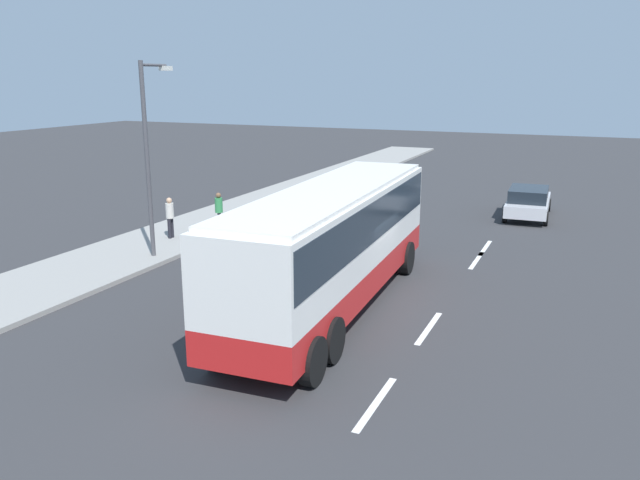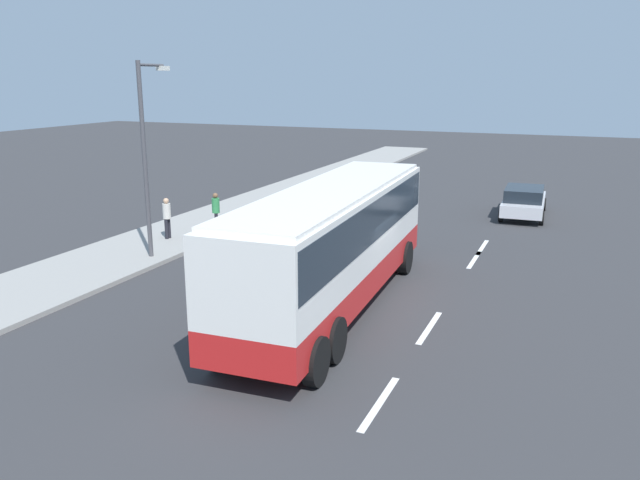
{
  "view_description": "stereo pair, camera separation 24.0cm",
  "coord_description": "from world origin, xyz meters",
  "px_view_note": "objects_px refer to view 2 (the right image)",
  "views": [
    {
      "loc": [
        -16.91,
        -6.17,
        6.46
      ],
      "look_at": [
        -1.07,
        0.79,
        1.97
      ],
      "focal_mm": 35.38,
      "sensor_mm": 36.0,
      "label": 1
    },
    {
      "loc": [
        -17.01,
        -5.95,
        6.46
      ],
      "look_at": [
        -1.07,
        0.79,
        1.97
      ],
      "focal_mm": 35.38,
      "sensor_mm": 36.0,
      "label": 2
    }
  ],
  "objects_px": {
    "pedestrian_near_curb": "(216,210)",
    "car_silver_hatch": "(524,201)",
    "coach_bus": "(334,235)",
    "street_lamp": "(147,147)",
    "pedestrian_at_crossing": "(167,215)"
  },
  "relations": [
    {
      "from": "pedestrian_near_curb",
      "to": "car_silver_hatch",
      "type": "bearing_deg",
      "value": -174.98
    },
    {
      "from": "coach_bus",
      "to": "pedestrian_near_curb",
      "type": "relative_size",
      "value": 6.92
    },
    {
      "from": "car_silver_hatch",
      "to": "pedestrian_near_curb",
      "type": "height_order",
      "value": "pedestrian_near_curb"
    },
    {
      "from": "car_silver_hatch",
      "to": "pedestrian_near_curb",
      "type": "relative_size",
      "value": 2.87
    },
    {
      "from": "coach_bus",
      "to": "street_lamp",
      "type": "height_order",
      "value": "street_lamp"
    },
    {
      "from": "car_silver_hatch",
      "to": "street_lamp",
      "type": "height_order",
      "value": "street_lamp"
    },
    {
      "from": "pedestrian_near_curb",
      "to": "pedestrian_at_crossing",
      "type": "height_order",
      "value": "pedestrian_near_curb"
    },
    {
      "from": "car_silver_hatch",
      "to": "pedestrian_at_crossing",
      "type": "bearing_deg",
      "value": 127.32
    },
    {
      "from": "car_silver_hatch",
      "to": "street_lamp",
      "type": "xyz_separation_m",
      "value": [
        -12.77,
        11.7,
        3.32
      ]
    },
    {
      "from": "coach_bus",
      "to": "pedestrian_at_crossing",
      "type": "distance_m",
      "value": 10.04
    },
    {
      "from": "car_silver_hatch",
      "to": "pedestrian_at_crossing",
      "type": "xyz_separation_m",
      "value": [
        -10.54,
        12.7,
        0.33
      ]
    },
    {
      "from": "car_silver_hatch",
      "to": "pedestrian_at_crossing",
      "type": "height_order",
      "value": "pedestrian_at_crossing"
    },
    {
      "from": "car_silver_hatch",
      "to": "street_lamp",
      "type": "relative_size",
      "value": 0.69
    },
    {
      "from": "coach_bus",
      "to": "street_lamp",
      "type": "xyz_separation_m",
      "value": [
        2.22,
        7.94,
        1.9
      ]
    },
    {
      "from": "pedestrian_near_curb",
      "to": "street_lamp",
      "type": "bearing_deg",
      "value": 54.52
    }
  ]
}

